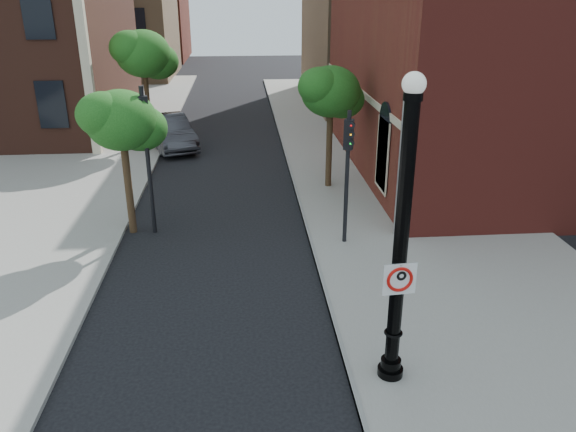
{
  "coord_description": "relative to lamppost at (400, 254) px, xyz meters",
  "views": [
    {
      "loc": [
        -0.02,
        -9.96,
        7.51
      ],
      "look_at": [
        0.98,
        2.0,
        2.63
      ],
      "focal_mm": 35.0,
      "sensor_mm": 36.0,
      "label": 1
    }
  ],
  "objects": [
    {
      "name": "curb_edge",
      "position": [
        -0.82,
        10.67,
        -2.81
      ],
      "size": [
        0.1,
        60.0,
        0.14
      ],
      "primitive_type": "cube",
      "color": "gray",
      "rests_on": "ground"
    },
    {
      "name": "street_tree_c",
      "position": [
        0.55,
        12.02,
        0.94
      ],
      "size": [
        2.69,
        2.43,
        4.85
      ],
      "color": "black",
      "rests_on": "ground"
    },
    {
      "name": "ground",
      "position": [
        -2.87,
        0.67,
        -2.88
      ],
      "size": [
        120.0,
        120.0,
        0.0
      ],
      "primitive_type": "plane",
      "color": "black",
      "rests_on": "ground"
    },
    {
      "name": "traffic_signal_left",
      "position": [
        -5.88,
        8.07,
        0.35
      ],
      "size": [
        0.37,
        0.42,
        4.8
      ],
      "rotation": [
        0.0,
        0.0,
        0.31
      ],
      "color": "black",
      "rests_on": "ground"
    },
    {
      "name": "street_tree_a",
      "position": [
        -6.56,
        8.21,
        0.81
      ],
      "size": [
        2.6,
        2.35,
        4.69
      ],
      "color": "black",
      "rests_on": "ground"
    },
    {
      "name": "sidewalk_right",
      "position": [
        3.13,
        10.67,
        -2.82
      ],
      "size": [
        8.0,
        60.0,
        0.12
      ],
      "primitive_type": "cube",
      "color": "gray",
      "rests_on": "ground"
    },
    {
      "name": "street_tree_b",
      "position": [
        -7.54,
        19.53,
        1.62
      ],
      "size": [
        3.16,
        2.86,
        5.7
      ],
      "color": "black",
      "rests_on": "ground"
    },
    {
      "name": "lamppost",
      "position": [
        0.0,
        0.0,
        0.0
      ],
      "size": [
        0.53,
        0.53,
        6.24
      ],
      "color": "black",
      "rests_on": "ground"
    },
    {
      "name": "utility_pole",
      "position": [
        1.93,
        6.98,
        -0.45
      ],
      "size": [
        0.1,
        0.1,
        4.87
      ],
      "primitive_type": "cylinder",
      "color": "#999999",
      "rests_on": "ground"
    },
    {
      "name": "traffic_signal_right",
      "position": [
        0.22,
        6.57,
        -0.01
      ],
      "size": [
        0.33,
        0.38,
        4.26
      ],
      "rotation": [
        0.0,
        0.0,
        -0.34
      ],
      "color": "black",
      "rests_on": "ground"
    },
    {
      "name": "bg_building_tan_a",
      "position": [
        -14.87,
        44.67,
        3.12
      ],
      "size": [
        12.0,
        12.0,
        12.0
      ],
      "primitive_type": "cube",
      "color": "#9A7954",
      "rests_on": "ground"
    },
    {
      "name": "parked_car",
      "position": [
        -6.52,
        18.81,
        -2.06
      ],
      "size": [
        3.35,
        5.3,
        1.65
      ],
      "primitive_type": "imported",
      "rotation": [
        0.0,
        0.0,
        0.35
      ],
      "color": "#2F2F34",
      "rests_on": "ground"
    },
    {
      "name": "no_parking_sign",
      "position": [
        -0.01,
        -0.16,
        -0.45
      ],
      "size": [
        0.65,
        0.11,
        0.65
      ],
      "rotation": [
        0.0,
        0.0,
        0.08
      ],
      "color": "white",
      "rests_on": "ground"
    },
    {
      "name": "bg_building_red",
      "position": [
        -14.87,
        58.67,
        2.12
      ],
      "size": [
        12.0,
        12.0,
        10.0
      ],
      "primitive_type": "cube",
      "color": "maroon",
      "rests_on": "ground"
    },
    {
      "name": "sidewalk_left",
      "position": [
        -11.87,
        18.67,
        -2.82
      ],
      "size": [
        10.0,
        50.0,
        0.12
      ],
      "primitive_type": "cube",
      "color": "gray",
      "rests_on": "ground"
    }
  ]
}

